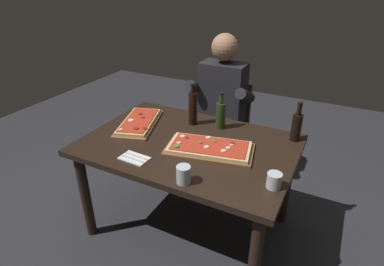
# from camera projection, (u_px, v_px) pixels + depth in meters

# --- Properties ---
(ground_plane) EXTENTS (6.40, 6.40, 0.00)m
(ground_plane) POSITION_uv_depth(u_px,v_px,m) (189.00, 225.00, 2.46)
(ground_plane) COLOR #2D2D33
(dining_table) EXTENTS (1.40, 0.96, 0.74)m
(dining_table) POSITION_uv_depth(u_px,v_px,m) (189.00, 155.00, 2.16)
(dining_table) COLOR black
(dining_table) RESTS_ON ground_plane
(pizza_rectangular_front) EXTENTS (0.60, 0.40, 0.05)m
(pizza_rectangular_front) POSITION_uv_depth(u_px,v_px,m) (209.00, 148.00, 2.01)
(pizza_rectangular_front) COLOR brown
(pizza_rectangular_front) RESTS_ON dining_table
(pizza_rectangular_left) EXTENTS (0.39, 0.55, 0.05)m
(pizza_rectangular_left) POSITION_uv_depth(u_px,v_px,m) (139.00, 122.00, 2.35)
(pizza_rectangular_left) COLOR brown
(pizza_rectangular_left) RESTS_ON dining_table
(wine_bottle_dark) EXTENTS (0.07, 0.07, 0.28)m
(wine_bottle_dark) POSITION_uv_depth(u_px,v_px,m) (297.00, 126.00, 2.10)
(wine_bottle_dark) COLOR black
(wine_bottle_dark) RESTS_ON dining_table
(oil_bottle_amber) EXTENTS (0.06, 0.06, 0.31)m
(oil_bottle_amber) POSITION_uv_depth(u_px,v_px,m) (193.00, 108.00, 2.32)
(oil_bottle_amber) COLOR black
(oil_bottle_amber) RESTS_ON dining_table
(vinegar_bottle_green) EXTENTS (0.07, 0.07, 0.27)m
(vinegar_bottle_green) POSITION_uv_depth(u_px,v_px,m) (221.00, 114.00, 2.27)
(vinegar_bottle_green) COLOR #233819
(vinegar_bottle_green) RESTS_ON dining_table
(tumbler_near_camera) EXTENTS (0.08, 0.08, 0.09)m
(tumbler_near_camera) POSITION_uv_depth(u_px,v_px,m) (274.00, 180.00, 1.66)
(tumbler_near_camera) COLOR silver
(tumbler_near_camera) RESTS_ON dining_table
(tumbler_far_side) EXTENTS (0.08, 0.08, 0.10)m
(tumbler_far_side) POSITION_uv_depth(u_px,v_px,m) (184.00, 175.00, 1.70)
(tumbler_far_side) COLOR silver
(tumbler_far_side) RESTS_ON dining_table
(napkin_cutlery_set) EXTENTS (0.18, 0.12, 0.01)m
(napkin_cutlery_set) POSITION_uv_depth(u_px,v_px,m) (134.00, 158.00, 1.93)
(napkin_cutlery_set) COLOR white
(napkin_cutlery_set) RESTS_ON dining_table
(diner_chair) EXTENTS (0.44, 0.44, 0.87)m
(diner_chair) POSITION_uv_depth(u_px,v_px,m) (224.00, 125.00, 2.94)
(diner_chair) COLOR #3D2B1E
(diner_chair) RESTS_ON ground_plane
(seated_diner) EXTENTS (0.53, 0.41, 1.33)m
(seated_diner) POSITION_uv_depth(u_px,v_px,m) (220.00, 104.00, 2.73)
(seated_diner) COLOR #23232D
(seated_diner) RESTS_ON ground_plane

